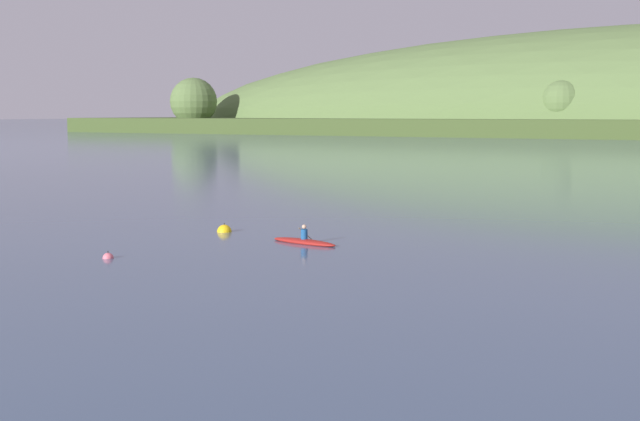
# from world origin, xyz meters

# --- Properties ---
(canoe_with_paddler) EXTENTS (3.95, 1.72, 1.02)m
(canoe_with_paddler) POSITION_xyz_m (-1.11, 26.58, 0.10)
(canoe_with_paddler) COLOR maroon
(canoe_with_paddler) RESTS_ON ground
(mooring_buoy_midchannel) EXTENTS (0.47, 0.47, 0.55)m
(mooring_buoy_midchannel) POSITION_xyz_m (-6.05, 18.48, 0.00)
(mooring_buoy_midchannel) COLOR #E06675
(mooring_buoy_midchannel) RESTS_ON ground
(mooring_buoy_off_fishing_boat) EXTENTS (0.77, 0.77, 0.85)m
(mooring_buoy_off_fishing_boat) POSITION_xyz_m (-6.95, 28.11, 0.00)
(mooring_buoy_off_fishing_boat) COLOR yellow
(mooring_buoy_off_fishing_boat) RESTS_ON ground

